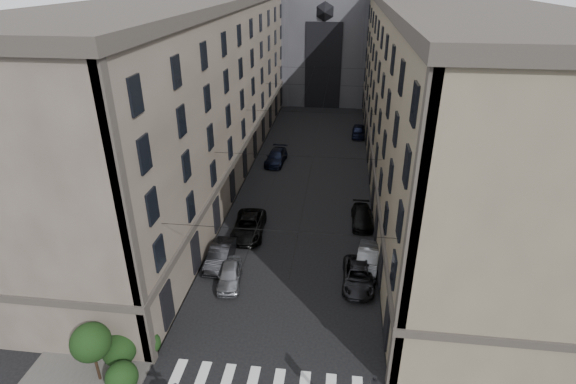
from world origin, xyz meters
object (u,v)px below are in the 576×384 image
at_px(car_left_far, 276,157).
at_px(car_right_near, 368,259).
at_px(car_right_far, 359,131).
at_px(car_left_midfar, 249,226).
at_px(car_right_midfar, 362,217).
at_px(car_left_midnear, 220,255).
at_px(car_right_midnear, 358,276).
at_px(car_left_near, 230,275).

bearing_deg(car_left_far, car_right_near, -59.50).
xyz_separation_m(car_left_far, car_right_far, (10.23, 11.19, 0.00)).
height_order(car_left_midfar, car_right_midfar, car_left_midfar).
distance_m(car_right_midfar, car_right_far, 24.89).
xyz_separation_m(car_right_near, car_right_midfar, (-0.29, 6.95, -0.10)).
bearing_deg(car_left_midnear, car_right_near, 5.17).
bearing_deg(car_right_midfar, car_left_midnear, -147.16).
bearing_deg(car_right_near, car_right_midnear, -102.11).
distance_m(car_left_midnear, car_left_far, 21.59).
height_order(car_left_midfar, car_left_far, car_left_midfar).
distance_m(car_left_far, car_right_near, 23.12).
relative_size(car_right_near, car_right_midfar, 1.01).
bearing_deg(car_right_midnear, car_right_near, 70.57).
distance_m(car_left_near, car_right_midnear, 9.67).
height_order(car_left_midfar, car_right_far, car_left_midfar).
distance_m(car_left_far, car_right_midfar, 17.03).
bearing_deg(car_left_far, car_right_far, 51.35).
relative_size(car_left_near, car_left_midnear, 0.90).
relative_size(car_left_midfar, car_right_far, 1.28).
bearing_deg(car_left_near, car_left_midnear, 112.93).
distance_m(car_left_midnear, car_right_midfar, 13.90).
height_order(car_left_midnear, car_left_far, car_left_midnear).
height_order(car_left_midfar, car_right_midnear, car_left_midfar).
bearing_deg(car_right_far, car_right_near, -87.34).
height_order(car_left_midnear, car_right_midfar, car_left_midnear).
bearing_deg(car_right_midnear, car_left_midnear, 173.43).
height_order(car_right_near, car_right_far, car_right_near).
bearing_deg(car_right_near, car_right_far, 97.89).
bearing_deg(car_right_far, car_left_midnear, -107.15).
xyz_separation_m(car_left_midfar, car_right_midnear, (9.61, -6.07, -0.10)).
relative_size(car_left_near, car_right_midnear, 0.84).
bearing_deg(car_right_midfar, car_right_near, -89.14).
distance_m(car_right_near, car_right_midnear, 2.35).
xyz_separation_m(car_left_midnear, car_left_midfar, (1.37, 4.76, 0.03)).
distance_m(car_left_near, car_right_near, 10.90).
xyz_separation_m(car_left_near, car_right_near, (10.40, 3.25, 0.06)).
height_order(car_left_midnear, car_right_far, car_left_midnear).
xyz_separation_m(car_left_midfar, car_right_near, (10.40, -3.86, -0.02)).
bearing_deg(car_left_midfar, car_right_near, -23.54).
distance_m(car_right_near, car_right_midfar, 6.96).
bearing_deg(car_left_midfar, car_right_midnear, -35.46).
height_order(car_left_near, car_left_midnear, car_left_midnear).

